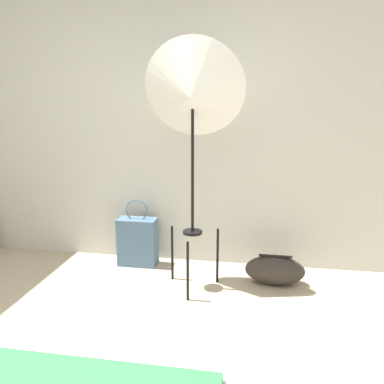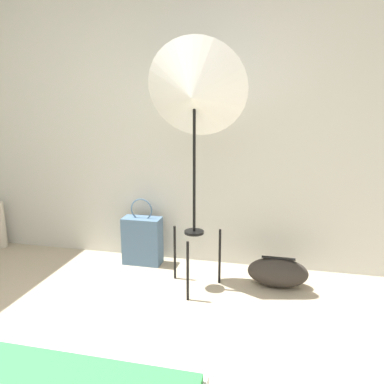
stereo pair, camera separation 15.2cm
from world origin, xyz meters
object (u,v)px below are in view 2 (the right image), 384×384
Objects in this scene: photo_umbrella at (194,95)px; tote_bag at (142,240)px; paper_roll at (1,225)px; duffel_bag at (278,272)px.

photo_umbrella is 3.09× the size of tote_bag.
photo_umbrella is 1.43m from tote_bag.
duffel_bag is at bearing -5.25° from paper_roll.
tote_bag is 1.30× the size of paper_roll.
tote_bag reaches higher than paper_roll.
photo_umbrella is 4.00× the size of paper_roll.
tote_bag is 1.28× the size of duffel_bag.
tote_bag is 1.23m from duffel_bag.
paper_roll is (-2.75, 0.25, 0.12)m from duffel_bag.
duffel_bag is at bearing -8.93° from tote_bag.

